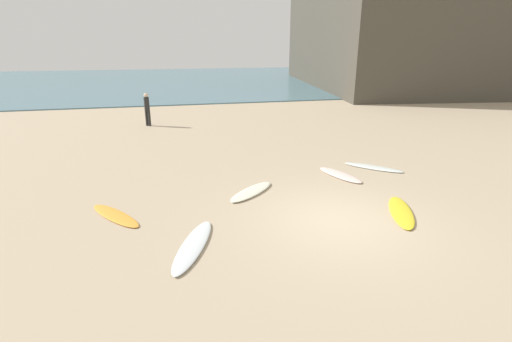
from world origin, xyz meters
TOP-DOWN VIEW (x-y plane):
  - ground_plane at (0.00, 0.00)m, footprint 120.00×120.00m
  - ocean_water at (0.00, 39.98)m, footprint 120.00×40.00m
  - coastal_headland at (23.77, 28.61)m, footprint 28.98×29.14m
  - surfboard_0 at (-3.76, -0.46)m, footprint 1.36×2.44m
  - surfboard_1 at (1.85, 0.05)m, footprint 1.40×2.17m
  - surfboard_2 at (-1.78, 2.38)m, footprint 1.85×1.76m
  - surfboard_3 at (1.53, 3.17)m, footprint 1.19×2.00m
  - surfboard_4 at (3.09, 3.68)m, footprint 1.90×1.86m
  - surfboard_5 at (-5.66, 1.59)m, footprint 1.63×1.97m
  - beachgoer_near at (-5.23, 13.21)m, footprint 0.40×0.40m

SIDE VIEW (x-z plane):
  - ground_plane at x=0.00m, z-range 0.00..0.00m
  - surfboard_5 at x=-5.66m, z-range 0.00..0.06m
  - surfboard_4 at x=3.09m, z-range 0.00..0.06m
  - surfboard_1 at x=1.85m, z-range 0.00..0.08m
  - surfboard_0 at x=-3.76m, z-range 0.00..0.08m
  - ocean_water at x=0.00m, z-range 0.00..0.08m
  - surfboard_3 at x=1.53m, z-range 0.00..0.08m
  - surfboard_2 at x=-1.78m, z-range 0.00..0.09m
  - beachgoer_near at x=-5.23m, z-range 0.11..1.91m
  - coastal_headland at x=23.77m, z-range 0.00..15.13m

